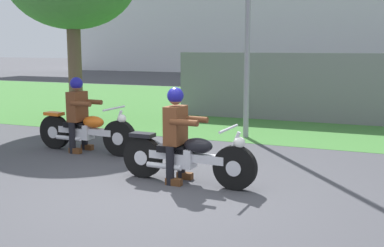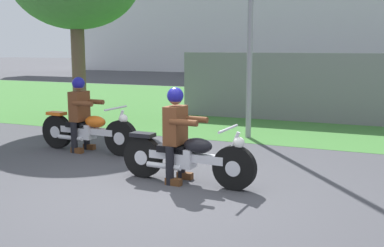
{
  "view_description": "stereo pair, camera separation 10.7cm",
  "coord_description": "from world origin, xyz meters",
  "px_view_note": "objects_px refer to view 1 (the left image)",
  "views": [
    {
      "loc": [
        2.72,
        -5.47,
        1.98
      ],
      "look_at": [
        0.12,
        0.9,
        0.85
      ],
      "focal_mm": 44.45,
      "sensor_mm": 36.0,
      "label": 1
    },
    {
      "loc": [
        2.82,
        -5.43,
        1.98
      ],
      "look_at": [
        0.12,
        0.9,
        0.85
      ],
      "focal_mm": 44.45,
      "sensor_mm": 36.0,
      "label": 2
    }
  ],
  "objects_px": {
    "motorcycle_follow": "(86,131)",
    "rider_follow": "(78,108)",
    "rider_lead": "(177,127)",
    "motorcycle_lead": "(187,157)"
  },
  "relations": [
    {
      "from": "motorcycle_lead",
      "to": "rider_follow",
      "type": "distance_m",
      "value": 2.99
    },
    {
      "from": "motorcycle_follow",
      "to": "rider_follow",
      "type": "xyz_separation_m",
      "value": [
        -0.17,
        0.01,
        0.42
      ]
    },
    {
      "from": "rider_lead",
      "to": "motorcycle_follow",
      "type": "bearing_deg",
      "value": 157.08
    },
    {
      "from": "motorcycle_follow",
      "to": "rider_follow",
      "type": "distance_m",
      "value": 0.46
    },
    {
      "from": "motorcycle_lead",
      "to": "rider_lead",
      "type": "height_order",
      "value": "rider_lead"
    },
    {
      "from": "motorcycle_follow",
      "to": "rider_follow",
      "type": "height_order",
      "value": "rider_follow"
    },
    {
      "from": "motorcycle_lead",
      "to": "rider_follow",
      "type": "xyz_separation_m",
      "value": [
        -2.71,
        1.18,
        0.44
      ]
    },
    {
      "from": "motorcycle_lead",
      "to": "motorcycle_follow",
      "type": "relative_size",
      "value": 0.98
    },
    {
      "from": "rider_lead",
      "to": "motorcycle_lead",
      "type": "bearing_deg",
      "value": -0.85
    },
    {
      "from": "rider_lead",
      "to": "rider_follow",
      "type": "height_order",
      "value": "rider_follow"
    }
  ]
}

